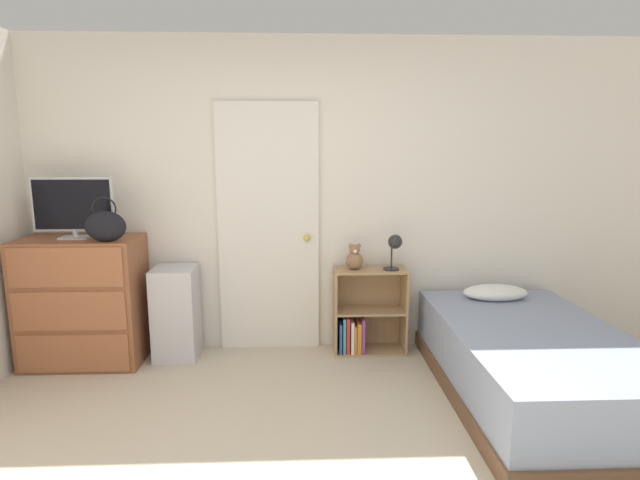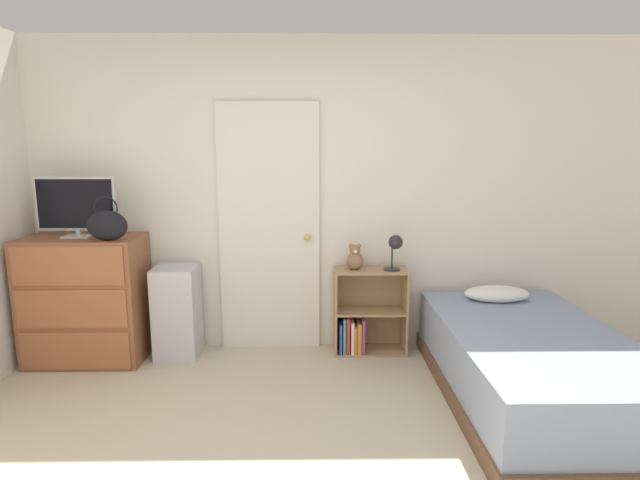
{
  "view_description": "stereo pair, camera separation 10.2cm",
  "coord_description": "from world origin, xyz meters",
  "views": [
    {
      "loc": [
        0.12,
        -1.95,
        1.66
      ],
      "look_at": [
        0.28,
        1.89,
        0.97
      ],
      "focal_mm": 28.0,
      "sensor_mm": 36.0,
      "label": 1
    },
    {
      "loc": [
        0.23,
        -1.95,
        1.66
      ],
      "look_at": [
        0.28,
        1.89,
        0.97
      ],
      "focal_mm": 28.0,
      "sensor_mm": 36.0,
      "label": 2
    }
  ],
  "objects": [
    {
      "name": "wall_back",
      "position": [
        0.0,
        2.17,
        1.27
      ],
      "size": [
        10.0,
        0.06,
        2.55
      ],
      "color": "silver",
      "rests_on": "ground_plane"
    },
    {
      "name": "door_closed",
      "position": [
        -0.14,
        2.12,
        1.02
      ],
      "size": [
        0.82,
        0.09,
        2.04
      ],
      "color": "silver",
      "rests_on": "ground_plane"
    },
    {
      "name": "dresser",
      "position": [
        -1.57,
        1.87,
        0.5
      ],
      "size": [
        0.89,
        0.51,
        1.0
      ],
      "color": "brown",
      "rests_on": "ground_plane"
    },
    {
      "name": "tv",
      "position": [
        -1.59,
        1.87,
        1.24
      ],
      "size": [
        0.61,
        0.16,
        0.46
      ],
      "color": "#B7B7BC",
      "rests_on": "dresser"
    },
    {
      "name": "handbag",
      "position": [
        -1.3,
        1.71,
        1.12
      ],
      "size": [
        0.3,
        0.1,
        0.33
      ],
      "color": "black",
      "rests_on": "dresser"
    },
    {
      "name": "storage_bin",
      "position": [
        -0.88,
        1.94,
        0.37
      ],
      "size": [
        0.34,
        0.35,
        0.74
      ],
      "color": "silver",
      "rests_on": "ground_plane"
    },
    {
      "name": "bookshelf",
      "position": [
        0.64,
        1.99,
        0.29
      ],
      "size": [
        0.59,
        0.27,
        0.71
      ],
      "color": "tan",
      "rests_on": "ground_plane"
    },
    {
      "name": "teddy_bear",
      "position": [
        0.56,
        1.98,
        0.8
      ],
      "size": [
        0.14,
        0.14,
        0.21
      ],
      "color": "#8C6647",
      "rests_on": "bookshelf"
    },
    {
      "name": "desk_lamp",
      "position": [
        0.88,
        1.94,
        0.91
      ],
      "size": [
        0.15,
        0.14,
        0.29
      ],
      "color": "#262628",
      "rests_on": "bookshelf"
    },
    {
      "name": "bed",
      "position": [
        1.68,
        1.16,
        0.24
      ],
      "size": [
        1.14,
        1.95,
        0.6
      ],
      "color": "brown",
      "rests_on": "ground_plane"
    }
  ]
}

